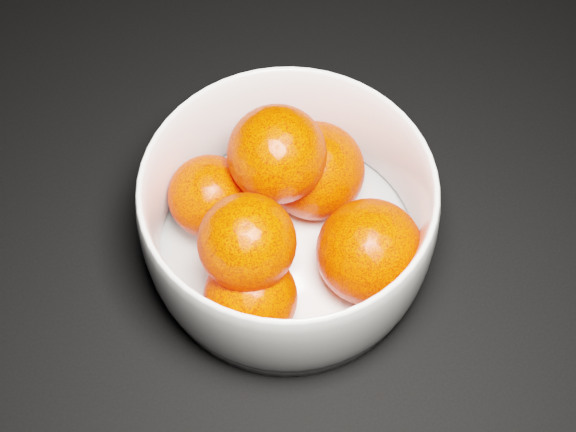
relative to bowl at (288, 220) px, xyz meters
name	(u,v)px	position (x,y,z in m)	size (l,w,h in m)	color
bowl	(288,220)	(0.00, 0.00, 0.00)	(0.21, 0.21, 0.10)	silver
orange_pile	(290,215)	(0.00, 0.00, 0.01)	(0.16, 0.16, 0.12)	#FF2600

